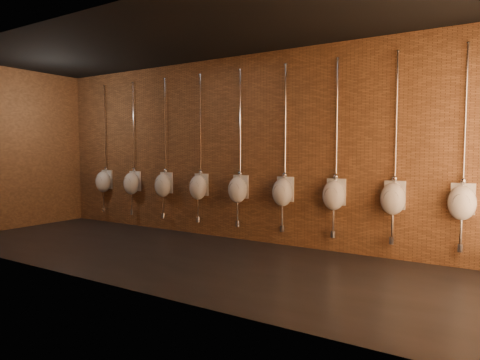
% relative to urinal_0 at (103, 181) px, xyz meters
% --- Properties ---
extents(ground, '(8.50, 8.50, 0.00)m').
position_rel_urinal_0_xyz_m(ground, '(3.30, -1.38, -0.91)').
color(ground, black).
rests_on(ground, ground).
extents(room_shell, '(8.54, 3.04, 3.22)m').
position_rel_urinal_0_xyz_m(room_shell, '(3.30, -1.38, 1.10)').
color(room_shell, black).
rests_on(room_shell, ground).
extents(urinal_0, '(0.36, 0.31, 2.71)m').
position_rel_urinal_0_xyz_m(urinal_0, '(0.00, 0.00, 0.00)').
color(urinal_0, white).
rests_on(urinal_0, ground).
extents(urinal_1, '(0.36, 0.31, 2.71)m').
position_rel_urinal_0_xyz_m(urinal_1, '(0.87, 0.00, 0.00)').
color(urinal_1, white).
rests_on(urinal_1, ground).
extents(urinal_2, '(0.36, 0.31, 2.71)m').
position_rel_urinal_0_xyz_m(urinal_2, '(1.73, 0.00, 0.00)').
color(urinal_2, white).
rests_on(urinal_2, ground).
extents(urinal_3, '(0.36, 0.31, 2.71)m').
position_rel_urinal_0_xyz_m(urinal_3, '(2.60, 0.00, 0.00)').
color(urinal_3, white).
rests_on(urinal_3, ground).
extents(urinal_4, '(0.36, 0.31, 2.71)m').
position_rel_urinal_0_xyz_m(urinal_4, '(3.46, 0.00, 0.00)').
color(urinal_4, white).
rests_on(urinal_4, ground).
extents(urinal_5, '(0.36, 0.31, 2.71)m').
position_rel_urinal_0_xyz_m(urinal_5, '(4.33, 0.00, 0.00)').
color(urinal_5, white).
rests_on(urinal_5, ground).
extents(urinal_6, '(0.36, 0.31, 2.71)m').
position_rel_urinal_0_xyz_m(urinal_6, '(5.19, 0.00, 0.00)').
color(urinal_6, white).
rests_on(urinal_6, ground).
extents(urinal_7, '(0.36, 0.31, 2.71)m').
position_rel_urinal_0_xyz_m(urinal_7, '(6.06, 0.00, 0.00)').
color(urinal_7, white).
rests_on(urinal_7, ground).
extents(urinal_8, '(0.36, 0.31, 2.71)m').
position_rel_urinal_0_xyz_m(urinal_8, '(6.92, 0.00, 0.00)').
color(urinal_8, white).
rests_on(urinal_8, ground).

